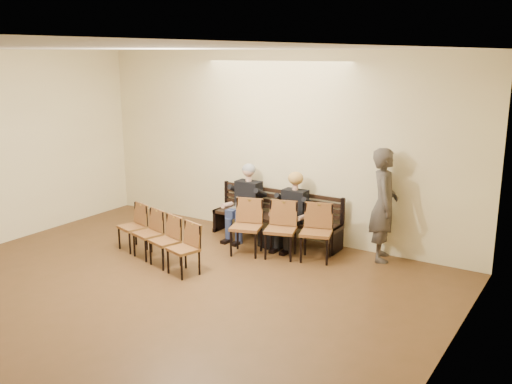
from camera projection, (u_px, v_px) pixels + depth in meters
ground at (72, 339)px, 7.06m from camera, size 10.00×10.00×0.00m
room_walls at (106, 128)px, 7.10m from camera, size 8.02×10.01×3.51m
bench at (275, 229)px, 10.72m from camera, size 2.60×0.90×0.45m
seated_man at (246, 201)px, 10.81m from camera, size 0.59×0.82×1.43m
seated_woman at (292, 212)px, 10.31m from camera, size 0.55×0.77×1.29m
laptop at (239, 210)px, 10.71m from camera, size 0.32×0.27×0.22m
water_bottle at (290, 221)px, 10.05m from camera, size 0.08×0.08×0.21m
bag at (271, 239)px, 10.34m from camera, size 0.46×0.37×0.30m
passerby at (384, 196)px, 9.53m from camera, size 0.79×0.95×2.22m
chair_row_front at (281, 230)px, 9.78m from camera, size 1.81×1.02×0.97m
chair_row_back at (156, 238)px, 9.60m from camera, size 2.06×0.99×0.83m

